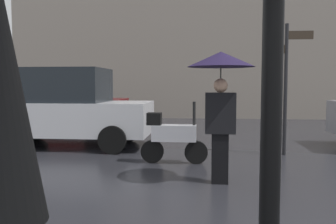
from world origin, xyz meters
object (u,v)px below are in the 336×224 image
pedestrian_with_umbrella (221,79)px  parked_car_distant (67,107)px  street_signpost (286,76)px  parked_scooter (172,136)px  parked_car_right (58,102)px

pedestrian_with_umbrella → parked_car_distant: pedestrian_with_umbrella is taller
street_signpost → parked_scooter: bearing=-155.9°
parked_car_right → street_signpost: size_ratio=1.52×
parked_car_distant → street_signpost: 5.34m
parked_scooter → parked_car_right: 6.46m
parked_car_right → parked_car_distant: 3.39m
pedestrian_with_umbrella → parked_car_distant: bearing=-139.0°
pedestrian_with_umbrella → parked_car_right: bearing=-148.7°
parked_car_right → parked_car_distant: parked_car_distant is taller
pedestrian_with_umbrella → parked_scooter: bearing=-156.2°
parked_car_right → parked_scooter: bearing=-59.1°
pedestrian_with_umbrella → parked_car_distant: (-3.69, 3.15, -0.67)m
parked_car_distant → parked_scooter: bearing=-39.0°
pedestrian_with_umbrella → street_signpost: (1.55, 2.48, 0.10)m
parked_car_distant → street_signpost: bearing=-14.3°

